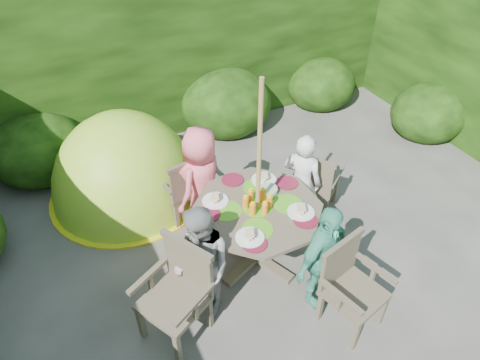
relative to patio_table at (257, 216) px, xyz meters
name	(u,v)px	position (x,y,z in m)	size (l,w,h in m)	color
ground	(309,293)	(0.28, -0.65, -0.66)	(60.00, 60.00, 0.00)	#47453F
hedge_enclosure	(252,129)	(0.28, 0.68, 0.59)	(9.00, 9.00, 2.50)	black
patio_table	(257,216)	(0.00, 0.00, 0.00)	(1.77, 1.77, 0.94)	#463D2D
parasol_pole	(258,183)	(0.00, 0.00, 0.44)	(0.04, 0.04, 2.20)	olive
garden_chair_right	(316,182)	(1.02, 0.41, -0.21)	(0.66, 0.67, 0.84)	#463D2D
garden_chair_left	(179,291)	(-1.02, -0.42, -0.15)	(0.73, 0.75, 0.97)	#463D2D
garden_chair_back	(184,186)	(-0.45, 1.01, -0.20)	(0.60, 0.55, 0.87)	#463D2D
garden_chair_front	(349,284)	(0.43, -1.01, -0.18)	(0.64, 0.59, 0.90)	#463D2D
child_right	(301,182)	(0.73, 0.31, -0.04)	(0.46, 0.30, 1.25)	silver
child_left	(202,264)	(-0.74, -0.31, -0.03)	(0.61, 0.48, 1.26)	gray
child_back	(202,182)	(-0.31, 0.73, 0.02)	(0.67, 0.44, 1.37)	#F9677A
child_front	(323,258)	(0.31, -0.74, -0.05)	(0.72, 0.30, 1.23)	#4CB191
dome_tent	(129,194)	(-0.99, 1.73, -0.66)	(2.16, 2.16, 2.31)	#86D428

